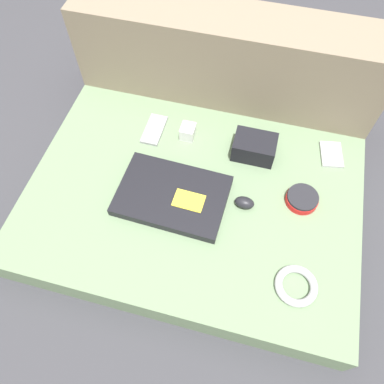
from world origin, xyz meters
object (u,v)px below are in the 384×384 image
phone_silver (331,154)px  phone_black (154,130)px  laptop (172,196)px  charger_brick (188,132)px  speaker_puck (302,199)px  computer_mouse (244,203)px  camera_pouch (254,147)px

phone_silver → phone_black: (-0.59, -0.05, 0.00)m
laptop → charger_brick: size_ratio=6.33×
phone_black → phone_silver: bearing=4.5°
laptop → speaker_puck: bearing=15.1°
computer_mouse → phone_black: computer_mouse is taller
phone_black → charger_brick: (0.12, 0.01, 0.02)m
laptop → phone_black: size_ratio=2.60×
phone_black → speaker_puck: bearing=-16.5°
phone_silver → phone_black: size_ratio=0.86×
computer_mouse → phone_black: 0.41m
computer_mouse → charger_brick: 0.32m
computer_mouse → speaker_puck: bearing=20.7°
speaker_puck → computer_mouse: bearing=-160.7°
speaker_puck → charger_brick: 0.43m
charger_brick → speaker_puck: bearing=-21.7°
laptop → computer_mouse: size_ratio=5.55×
computer_mouse → charger_brick: size_ratio=1.14×
speaker_puck → charger_brick: (-0.40, 0.16, 0.01)m
phone_silver → charger_brick: 0.48m
computer_mouse → speaker_puck: 0.17m
camera_pouch → computer_mouse: bearing=-87.8°
phone_silver → charger_brick: (-0.47, -0.04, 0.02)m
computer_mouse → phone_silver: 0.35m
computer_mouse → phone_black: (-0.35, 0.21, -0.01)m
speaker_puck → phone_silver: speaker_puck is taller
computer_mouse → phone_silver: bearing=48.3°
charger_brick → phone_silver: bearing=5.0°
phone_black → charger_brick: bearing=3.0°
charger_brick → camera_pouch: bearing=-4.4°
laptop → speaker_puck: size_ratio=3.43×
speaker_puck → charger_brick: charger_brick is taller
computer_mouse → camera_pouch: (-0.01, 0.20, 0.02)m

